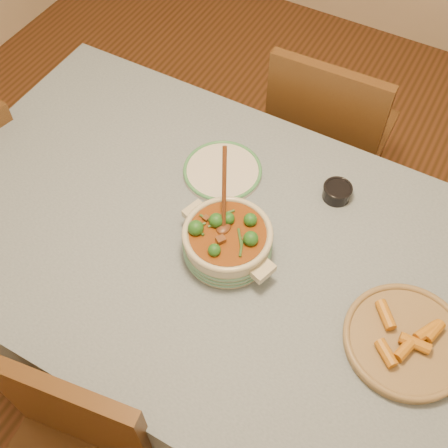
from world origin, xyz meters
name	(u,v)px	position (x,y,z in m)	size (l,w,h in m)	color
floor	(207,340)	(0.00, 0.00, 0.00)	(4.50, 4.50, 0.00)	#452B13
dining_table	(202,252)	(0.00, 0.00, 0.66)	(1.68, 1.08, 0.76)	brown
stew_casserole	(227,240)	(0.10, -0.01, 0.82)	(0.32, 0.30, 0.29)	beige
white_plate	(223,171)	(-0.06, 0.23, 0.77)	(0.26, 0.26, 0.02)	silver
condiment_bowl	(337,191)	(0.29, 0.32, 0.78)	(0.10, 0.10, 0.05)	black
fried_plate	(407,340)	(0.62, -0.04, 0.78)	(0.39, 0.39, 0.05)	olive
chair_far	(327,134)	(0.10, 0.78, 0.52)	(0.44, 0.44, 0.92)	brown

